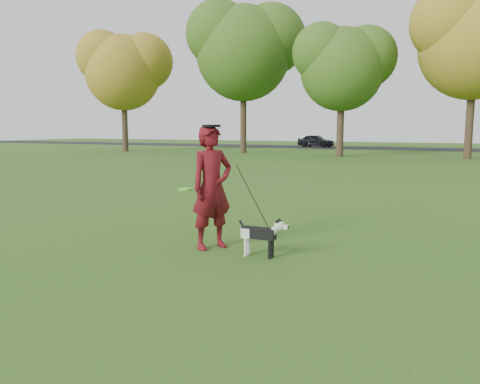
% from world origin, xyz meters
% --- Properties ---
extents(ground, '(120.00, 120.00, 0.00)m').
position_xyz_m(ground, '(0.00, 0.00, 0.00)').
color(ground, '#285116').
rests_on(ground, ground).
extents(road, '(120.00, 7.00, 0.02)m').
position_xyz_m(road, '(0.00, 40.00, 0.01)').
color(road, black).
rests_on(road, ground).
extents(man, '(0.79, 0.88, 2.03)m').
position_xyz_m(man, '(-0.27, -0.15, 1.01)').
color(man, '#5D0D1B').
rests_on(man, ground).
extents(dog, '(0.83, 0.17, 0.63)m').
position_xyz_m(dog, '(0.70, -0.31, 0.39)').
color(dog, black).
rests_on(dog, ground).
extents(car_left, '(3.95, 2.21, 1.27)m').
position_xyz_m(car_left, '(-9.75, 40.00, 0.65)').
color(car_left, black).
rests_on(car_left, road).
extents(man_held_items, '(1.64, 0.39, 1.61)m').
position_xyz_m(man_held_items, '(0.45, -0.26, 0.98)').
color(man_held_items, '#59FF20').
rests_on(man_held_items, ground).
extents(tree_row, '(51.74, 8.86, 12.01)m').
position_xyz_m(tree_row, '(-1.43, 26.07, 7.41)').
color(tree_row, '#38281C').
rests_on(tree_row, ground).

